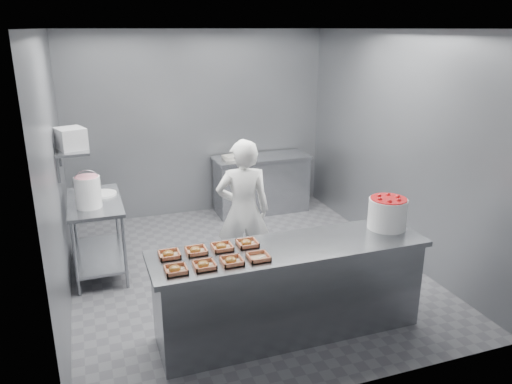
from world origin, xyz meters
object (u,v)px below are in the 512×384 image
prep_table (97,225)px  worker (243,211)px  tray_5 (196,250)px  tray_6 (222,247)px  tray_0 (176,269)px  glaze_bucket (88,191)px  tray_3 (258,257)px  service_counter (290,289)px  tray_2 (232,261)px  appliance (71,139)px  back_counter (261,184)px  strawberry_tub (388,212)px  tray_1 (204,265)px  tray_7 (247,243)px  tray_4 (169,254)px

prep_table → worker: 1.77m
tray_5 → tray_6: size_ratio=1.00×
tray_0 → glaze_bucket: (-0.62, 1.87, 0.16)m
prep_table → tray_3: bearing=-58.6°
service_counter → tray_2: size_ratio=13.88×
service_counter → appliance: (-1.82, 1.77, 1.23)m
back_counter → glaze_bucket: (-2.61, -1.53, 0.63)m
back_counter → strawberry_tub: strawberry_tub is taller
prep_table → tray_1: tray_1 is taller
prep_table → appliance: bearing=-133.4°
prep_table → strawberry_tub: 3.34m
tray_6 → tray_5: bearing=180.0°
worker → glaze_bucket: size_ratio=3.87×
worker → strawberry_tub: worker is taller
tray_5 → tray_7: same height
tray_3 → tray_4: bearing=157.2°
prep_table → back_counter: 2.87m
tray_6 → worker: bearing=62.4°
tray_3 → worker: (0.30, 1.34, -0.09)m
tray_1 → worker: bearing=59.7°
service_counter → tray_5: (-0.85, 0.15, 0.47)m
tray_7 → worker: size_ratio=0.11×
back_counter → strawberry_tub: bearing=-86.7°
tray_5 → tray_6: bearing=0.0°
strawberry_tub → appliance: size_ratio=1.25×
tray_0 → tray_3: (0.72, 0.00, -0.00)m
tray_1 → service_counter: bearing=10.1°
strawberry_tub → appliance: appliance is taller
strawberry_tub → glaze_bucket: size_ratio=0.88×
tray_3 → tray_4: size_ratio=1.00×
prep_table → appliance: size_ratio=3.94×
tray_4 → tray_5: 0.24m
tray_7 → glaze_bucket: (-1.34, 1.57, 0.16)m
tray_6 → tray_7: size_ratio=1.00×
glaze_bucket → appliance: (-0.11, 0.05, 0.59)m
prep_table → appliance: appliance is taller
service_counter → tray_0: tray_0 is taller
glaze_bucket → tray_5: bearing=-61.4°
tray_7 → tray_5: bearing=180.0°
tray_7 → tray_6: bearing=180.0°
prep_table → glaze_bucket: (-0.06, -0.23, 0.49)m
tray_3 → tray_4: tray_4 is taller
tray_4 → tray_2: bearing=-32.3°
service_counter → tray_2: 0.79m
prep_table → appliance: (-0.17, -0.18, 1.09)m
service_counter → tray_7: bearing=157.8°
tray_0 → tray_5: (0.24, 0.30, 0.00)m
back_counter → strawberry_tub: 3.22m
tray_2 → back_counter: bearing=66.0°
tray_0 → strawberry_tub: 2.19m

